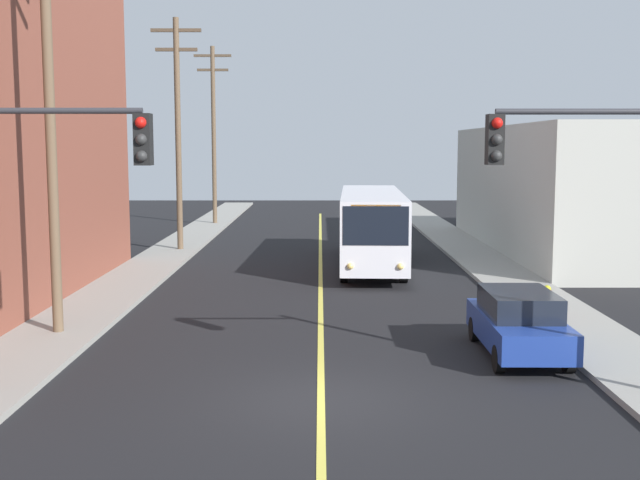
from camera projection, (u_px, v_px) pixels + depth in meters
name	position (u px, v px, depth m)	size (l,w,h in m)	color
ground_plane	(320.00, 400.00, 16.33)	(120.00, 120.00, 0.00)	black
sidewalk_left	(100.00, 301.00, 26.25)	(2.50, 90.00, 0.15)	gray
sidewalk_right	(540.00, 301.00, 26.26)	(2.50, 90.00, 0.15)	gray
lane_stripe_center	(320.00, 278.00, 31.22)	(0.16, 60.00, 0.01)	#D8CC4C
building_right_warehouse	(614.00, 189.00, 39.15)	(12.00, 20.69, 6.12)	#B2B2A8
city_bus	(371.00, 224.00, 34.28)	(3.03, 12.23, 3.20)	silver
parked_car_blue	(518.00, 322.00, 19.67)	(1.84, 4.41, 1.62)	navy
utility_pole_near	(48.00, 94.00, 20.95)	(2.40, 0.28, 11.72)	brown
utility_pole_mid	(177.00, 124.00, 38.33)	(2.40, 0.28, 11.09)	brown
utility_pole_far	(213.00, 127.00, 51.53)	(2.40, 0.28, 11.37)	brown
traffic_signal_left_corner	(43.00, 191.00, 15.53)	(3.75, 0.48, 6.00)	#2D2D33
traffic_signal_right_corner	(591.00, 190.00, 15.89)	(3.75, 0.48, 6.00)	#2D2D33
fire_hydrant	(546.00, 298.00, 24.10)	(0.44, 0.26, 0.84)	red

